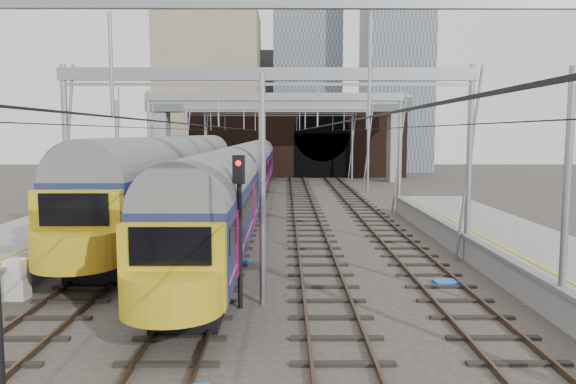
{
  "coord_description": "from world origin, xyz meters",
  "views": [
    {
      "loc": [
        0.69,
        -14.82,
        5.25
      ],
      "look_at": [
        0.83,
        12.27,
        2.4
      ],
      "focal_mm": 35.0,
      "sensor_mm": 36.0,
      "label": 1
    }
  ],
  "objects_px": {
    "train_main": "(250,170)",
    "relay_cabinet": "(17,279)",
    "signal_near_centre": "(239,212)",
    "train_second": "(178,176)"
  },
  "relations": [
    {
      "from": "train_main",
      "to": "relay_cabinet",
      "type": "height_order",
      "value": "train_main"
    },
    {
      "from": "train_main",
      "to": "signal_near_centre",
      "type": "xyz_separation_m",
      "value": [
        1.34,
        -26.88,
        0.55
      ]
    },
    {
      "from": "signal_near_centre",
      "to": "relay_cabinet",
      "type": "distance_m",
      "value": 7.56
    },
    {
      "from": "relay_cabinet",
      "to": "signal_near_centre",
      "type": "bearing_deg",
      "value": -4.29
    },
    {
      "from": "signal_near_centre",
      "to": "relay_cabinet",
      "type": "relative_size",
      "value": 3.56
    },
    {
      "from": "train_main",
      "to": "signal_near_centre",
      "type": "relative_size",
      "value": 13.14
    },
    {
      "from": "train_second",
      "to": "relay_cabinet",
      "type": "relative_size",
      "value": 26.6
    },
    {
      "from": "train_main",
      "to": "train_second",
      "type": "relative_size",
      "value": 1.76
    },
    {
      "from": "signal_near_centre",
      "to": "relay_cabinet",
      "type": "bearing_deg",
      "value": -167.19
    },
    {
      "from": "train_main",
      "to": "relay_cabinet",
      "type": "distance_m",
      "value": 26.58
    }
  ]
}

